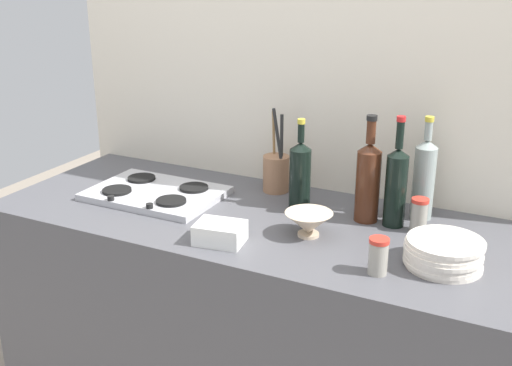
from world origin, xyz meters
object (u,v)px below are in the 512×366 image
Objects in this scene: wine_bottle_mid_left at (396,185)px; mixing_bowl at (309,223)px; butter_dish at (220,233)px; wine_bottle_leftmost at (368,180)px; stovetop_hob at (156,193)px; plate_stack at (443,253)px; condiment_jar_rear at (378,256)px; condiment_jar_front at (419,215)px; utensil_crock at (276,172)px; wine_bottle_mid_right at (424,178)px; wine_bottle_rightmost at (300,174)px.

wine_bottle_mid_left is 0.31m from mixing_bowl.
mixing_bowl is at bearing 36.66° from butter_dish.
stovetop_hob is at bearing -169.94° from wine_bottle_leftmost.
plate_stack is at bearing -48.12° from wine_bottle_mid_left.
wine_bottle_mid_left is 0.36m from condiment_jar_rear.
wine_bottle_leftmost is 0.19m from condiment_jar_front.
wine_bottle_mid_left reaches higher than plate_stack.
butter_dish reaches higher than stovetop_hob.
utensil_crock is at bearing 138.30° from condiment_jar_rear.
stovetop_hob is at bearing -145.63° from utensil_crock.
stovetop_hob is 3.11× the size of mixing_bowl.
condiment_jar_front reaches higher than butter_dish.
wine_bottle_leftmost is 0.51m from butter_dish.
wine_bottle_mid_right reaches higher than wine_bottle_rightmost.
condiment_jar_front is (0.17, -0.01, -0.08)m from wine_bottle_leftmost.
wine_bottle_rightmost is at bearing 177.81° from condiment_jar_front.
butter_dish is (-0.63, -0.14, -0.01)m from plate_stack.
utensil_crock is at bearing 178.27° from wine_bottle_mid_right.
wine_bottle_mid_left is at bearing 97.92° from condiment_jar_rear.
wine_bottle_leftmost is at bearing 179.81° from wine_bottle_mid_left.
stovetop_hob is at bearing -165.17° from wine_bottle_rightmost.
utensil_crock is at bearing 34.37° from stovetop_hob.
stovetop_hob is 0.94m from wine_bottle_mid_right.
wine_bottle_rightmost reaches higher than butter_dish.
utensil_crock is (0.36, 0.25, 0.06)m from stovetop_hob.
wine_bottle_mid_right is at bearing 98.59° from condiment_jar_front.
plate_stack is at bearing -60.90° from condiment_jar_front.
wine_bottle_mid_right reaches higher than plate_stack.
condiment_jar_rear is at bearing -140.80° from plate_stack.
wine_bottle_leftmost is 0.24m from wine_bottle_rightmost.
stovetop_hob is 1.35× the size of wine_bottle_mid_right.
condiment_jar_front is at bearing 34.16° from butter_dish.
wine_bottle_leftmost is 1.11× the size of utensil_crock.
wine_bottle_rightmost is 3.00× the size of condiment_jar_rear.
condiment_jar_front is (0.02, -0.11, -0.08)m from wine_bottle_mid_right.
wine_bottle_mid_left is at bearing 170.86° from condiment_jar_front.
stovetop_hob is 4.21× the size of condiment_jar_front.
plate_stack is (1.03, -0.09, 0.03)m from stovetop_hob.
wine_bottle_mid_left is 2.48× the size of butter_dish.
condiment_jar_rear is at bearing -41.70° from utensil_crock.
utensil_crock reaches higher than condiment_jar_front.
wine_bottle_mid_right reaches higher than condiment_jar_rear.
plate_stack is 0.65m from butter_dish.
condiment_jar_rear reaches higher than stovetop_hob.
butter_dish is 0.63m from condiment_jar_front.
wine_bottle_mid_right reaches higher than butter_dish.
wine_bottle_rightmost is at bearing -38.98° from utensil_crock.
condiment_jar_rear reaches higher than plate_stack.
condiment_jar_front is (0.92, 0.12, 0.04)m from stovetop_hob.
stovetop_hob is at bearing -165.51° from wine_bottle_mid_right.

